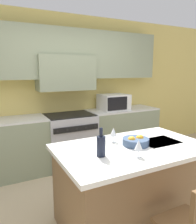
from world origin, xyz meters
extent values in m
plane|color=tan|center=(0.00, 0.00, 0.00)|extent=(10.00, 10.00, 0.00)
cube|color=#DBC166|center=(0.00, 1.99, 1.35)|extent=(10.00, 0.06, 2.70)
cube|color=gray|center=(0.00, 1.79, 1.98)|extent=(3.67, 0.34, 0.85)
cube|color=gray|center=(0.00, 1.76, 1.65)|extent=(1.01, 0.40, 0.60)
cube|color=gray|center=(-1.13, 1.65, 0.45)|extent=(1.41, 0.62, 0.91)
cube|color=gray|center=(1.13, 1.65, 0.45)|extent=(1.41, 0.62, 0.91)
cube|color=silver|center=(1.13, 1.65, 0.92)|extent=(1.41, 0.62, 0.03)
cube|color=#B7B7BC|center=(0.00, 1.63, 0.46)|extent=(0.85, 0.66, 0.92)
cube|color=black|center=(0.00, 1.63, 0.93)|extent=(0.81, 0.61, 0.01)
cube|color=black|center=(0.00, 1.29, 0.75)|extent=(0.78, 0.02, 0.09)
cylinder|color=black|center=(-0.33, 1.27, 0.75)|extent=(0.04, 0.02, 0.04)
cylinder|color=black|center=(-0.17, 1.27, 0.75)|extent=(0.04, 0.02, 0.04)
cylinder|color=black|center=(0.00, 1.27, 0.75)|extent=(0.04, 0.02, 0.04)
cylinder|color=black|center=(0.17, 1.27, 0.75)|extent=(0.04, 0.02, 0.04)
cylinder|color=black|center=(0.33, 1.27, 0.75)|extent=(0.04, 0.02, 0.04)
cube|color=silver|center=(0.92, 1.65, 1.09)|extent=(0.54, 0.44, 0.30)
cube|color=black|center=(0.87, 1.43, 1.09)|extent=(0.42, 0.01, 0.25)
cube|color=brown|center=(0.07, -0.16, 0.43)|extent=(1.52, 0.91, 0.85)
cube|color=white|center=(0.07, -0.16, 0.88)|extent=(1.62, 0.99, 0.04)
cube|color=#2D2D30|center=(0.44, -0.16, 0.89)|extent=(0.44, 0.32, 0.01)
cylinder|color=#B2B2B7|center=(0.44, 0.03, 0.90)|extent=(0.02, 0.02, 0.00)
cylinder|color=black|center=(-0.36, -0.24, 0.99)|extent=(0.09, 0.09, 0.19)
cylinder|color=black|center=(-0.36, -0.24, 1.13)|extent=(0.03, 0.03, 0.08)
cylinder|color=white|center=(-0.06, -0.41, 0.90)|extent=(0.07, 0.07, 0.01)
cylinder|color=white|center=(-0.06, -0.41, 0.94)|extent=(0.01, 0.01, 0.07)
cone|color=white|center=(-0.06, -0.41, 1.02)|extent=(0.08, 0.08, 0.09)
cylinder|color=white|center=(-0.04, 0.07, 0.90)|extent=(0.07, 0.07, 0.01)
cylinder|color=white|center=(-0.04, 0.07, 0.94)|extent=(0.01, 0.01, 0.07)
cone|color=white|center=(-0.04, 0.07, 1.02)|extent=(0.08, 0.08, 0.09)
cylinder|color=#384C6B|center=(0.12, -0.13, 0.94)|extent=(0.29, 0.29, 0.08)
sphere|color=gold|center=(0.07, -0.13, 0.96)|extent=(0.08, 0.08, 0.08)
sphere|color=gold|center=(0.18, -0.13, 0.96)|extent=(0.09, 0.09, 0.09)
camera|label=1|loc=(-1.28, -1.96, 1.69)|focal=35.00mm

